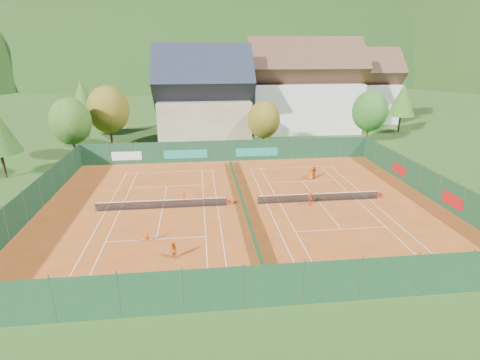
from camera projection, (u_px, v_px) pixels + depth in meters
name	position (u px, v px, depth m)	size (l,w,h in m)	color
ground	(242.00, 205.00, 38.04)	(600.00, 600.00, 0.00)	#254917
clay_pad	(242.00, 205.00, 38.03)	(40.00, 32.00, 0.01)	#AA4B19
court_markings_left	(162.00, 208.00, 37.16)	(11.03, 23.83, 0.00)	white
court_markings_right	(318.00, 201.00, 38.89)	(11.03, 23.83, 0.00)	white
tennis_net_left	(164.00, 204.00, 37.02)	(13.30, 0.10, 1.02)	#59595B
tennis_net_right	(320.00, 197.00, 38.74)	(13.30, 0.10, 1.02)	#59595B
court_divider	(242.00, 200.00, 37.86)	(0.03, 28.80, 1.00)	#153A1C
fence_north	(225.00, 151.00, 52.49)	(40.00, 0.10, 3.00)	#153A23
fence_south	(274.00, 286.00, 22.53)	(40.00, 0.04, 3.00)	#163D21
fence_west	(33.00, 200.00, 35.38)	(0.04, 32.00, 3.00)	#143720
fence_east	(429.00, 183.00, 39.75)	(0.09, 32.00, 3.00)	#163D20
chalet	(204.00, 101.00, 63.65)	(16.20, 12.00, 16.00)	beige
hotel_block_a	(303.00, 92.00, 71.07)	(21.60, 11.00, 17.25)	silver
hotel_block_b	(356.00, 90.00, 80.34)	(17.28, 10.00, 15.50)	silver
tree_west_front	(70.00, 121.00, 52.63)	(5.72, 5.72, 8.69)	#4D331B
tree_west_mid	(108.00, 110.00, 58.46)	(6.44, 6.44, 9.78)	#4B2B1B
tree_west_back	(82.00, 99.00, 65.10)	(5.60, 5.60, 10.00)	#452F18
tree_center	(264.00, 120.00, 57.75)	(5.01, 5.01, 7.60)	#4B301B
tree_east_front	(370.00, 111.00, 61.34)	(5.72, 5.72, 8.69)	#4B321B
tree_east_mid	(403.00, 100.00, 69.70)	(5.04, 5.04, 9.00)	#4E371B
tree_east_back	(345.00, 92.00, 76.11)	(7.15, 7.15, 10.86)	#442C18
mountain_backdrop	(243.00, 128.00, 273.13)	(820.00, 530.00, 242.00)	black
ball_hopper	(401.00, 261.00, 26.93)	(0.34, 0.34, 0.80)	slate
loose_ball_0	(152.00, 236.00, 31.61)	(0.07, 0.07, 0.07)	#CCD833
loose_ball_1	(331.00, 259.00, 28.21)	(0.07, 0.07, 0.07)	#CCD833
loose_ball_2	(285.00, 197.00, 40.12)	(0.07, 0.07, 0.07)	#CCD833
loose_ball_3	(210.00, 178.00, 45.91)	(0.07, 0.07, 0.07)	#CCD833
loose_ball_4	(372.00, 215.00, 35.56)	(0.07, 0.07, 0.07)	#CCD833
player_left_near	(147.00, 236.00, 30.46)	(0.45, 0.30, 1.24)	#D36012
player_left_mid	(174.00, 251.00, 28.02)	(0.67, 0.53, 1.39)	#D75913
player_left_far	(184.00, 197.00, 38.43)	(0.76, 0.44, 1.18)	#E55314
player_right_near	(310.00, 199.00, 37.77)	(0.82, 0.34, 1.41)	#E05513
player_right_far_a	(311.00, 174.00, 45.13)	(0.75, 0.49, 1.53)	#CB5412
player_right_far_b	(314.00, 172.00, 45.85)	(1.34, 0.43, 1.44)	#D24512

